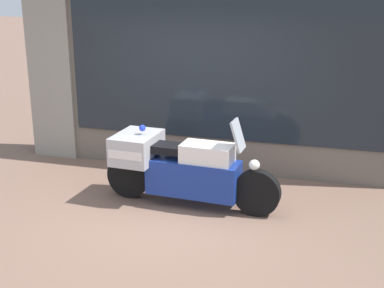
# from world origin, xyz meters

# --- Properties ---
(ground_plane) EXTENTS (60.00, 60.00, 0.00)m
(ground_plane) POSITION_xyz_m (0.00, 0.00, 0.00)
(ground_plane) COLOR #7A5B4C
(shop_building) EXTENTS (5.95, 0.55, 3.24)m
(shop_building) POSITION_xyz_m (-0.37, 2.00, 1.63)
(shop_building) COLOR #6B6056
(shop_building) RESTS_ON ground
(window_display) EXTENTS (4.73, 0.30, 1.96)m
(window_display) POSITION_xyz_m (0.31, 2.03, 0.47)
(window_display) COLOR slate
(window_display) RESTS_ON ground
(paramedic_motorcycle) EXTENTS (2.42, 0.76, 1.24)m
(paramedic_motorcycle) POSITION_xyz_m (0.01, 0.46, 0.54)
(paramedic_motorcycle) COLOR black
(paramedic_motorcycle) RESTS_ON ground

